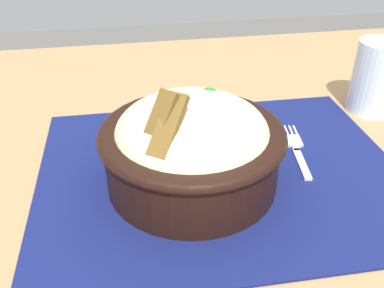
# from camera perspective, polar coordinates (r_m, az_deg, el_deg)

# --- Properties ---
(table) EXTENTS (1.30, 0.97, 0.72)m
(table) POSITION_cam_1_polar(r_m,az_deg,el_deg) (0.53, 2.47, -9.25)
(table) COLOR #99754C
(table) RESTS_ON ground_plane
(placemat) EXTENTS (0.43, 0.34, 0.00)m
(placemat) POSITION_cam_1_polar(r_m,az_deg,el_deg) (0.50, 3.88, -3.71)
(placemat) COLOR #11194C
(placemat) RESTS_ON table
(bowl) EXTENTS (0.20, 0.20, 0.13)m
(bowl) POSITION_cam_1_polar(r_m,az_deg,el_deg) (0.46, -0.02, -0.02)
(bowl) COLOR black
(bowl) RESTS_ON placemat
(fork) EXTENTS (0.03, 0.13, 0.00)m
(fork) POSITION_cam_1_polar(r_m,az_deg,el_deg) (0.55, 13.82, -0.64)
(fork) COLOR silver
(fork) RESTS_ON placemat
(drinking_glass) EXTENTS (0.07, 0.07, 0.10)m
(drinking_glass) POSITION_cam_1_polar(r_m,az_deg,el_deg) (0.67, 23.51, 7.71)
(drinking_glass) COLOR silver
(drinking_glass) RESTS_ON table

